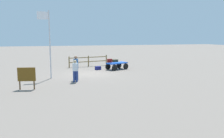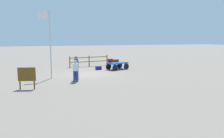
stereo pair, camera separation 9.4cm
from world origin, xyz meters
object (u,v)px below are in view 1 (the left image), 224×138
object	(u,v)px
suitcase_dark	(110,61)
worker_lead	(75,69)
suitcase_tan	(98,68)
worker_trailing	(76,66)
flagpole	(48,39)
suitcase_maroon	(115,61)
signboard	(27,76)
luggage_cart	(117,65)

from	to	relation	value
suitcase_dark	worker_lead	bearing A→B (deg)	53.32
suitcase_tan	worker_trailing	bearing A→B (deg)	60.10
worker_lead	flagpole	bearing A→B (deg)	-49.73
worker_lead	flagpole	world-z (taller)	flagpole
suitcase_maroon	signboard	world-z (taller)	signboard
suitcase_dark	luggage_cart	bearing A→B (deg)	153.62
suitcase_maroon	suitcase_tan	size ratio (longest dim) A/B	1.06
worker_trailing	signboard	distance (m)	4.00
signboard	luggage_cart	bearing A→B (deg)	-139.78
suitcase_dark	worker_trailing	xyz separation A→B (m)	(3.97, 4.82, 0.21)
luggage_cart	worker_lead	size ratio (longest dim) A/B	1.47
suitcase_maroon	flagpole	distance (m)	7.84
suitcase_dark	signboard	xyz separation A→B (m)	(7.29, 7.03, 0.01)
worker_lead	worker_trailing	distance (m)	0.74
signboard	suitcase_dark	bearing A→B (deg)	-136.05
suitcase_dark	suitcase_maroon	size ratio (longest dim) A/B	0.78
luggage_cart	suitcase_maroon	world-z (taller)	suitcase_maroon
luggage_cart	suitcase_maroon	bearing A→B (deg)	-89.79
flagpole	suitcase_dark	bearing A→B (deg)	-149.03
luggage_cart	worker_lead	world-z (taller)	worker_lead
luggage_cart	signboard	world-z (taller)	signboard
worker_trailing	suitcase_dark	bearing A→B (deg)	-129.44
worker_lead	signboard	xyz separation A→B (m)	(3.17, 1.50, -0.07)
luggage_cart	worker_trailing	xyz separation A→B (m)	(4.61, 4.50, 0.59)
worker_lead	suitcase_tan	bearing A→B (deg)	-117.89
suitcase_tan	worker_lead	xyz separation A→B (m)	(2.95, 5.57, 0.78)
suitcase_tan	suitcase_maroon	bearing A→B (deg)	-172.29
flagpole	worker_trailing	bearing A→B (deg)	144.86
worker_lead	worker_trailing	size ratio (longest dim) A/B	0.87
signboard	suitcase_tan	bearing A→B (deg)	-130.90
suitcase_dark	worker_lead	world-z (taller)	worker_lead
suitcase_maroon	signboard	size ratio (longest dim) A/B	0.46
suitcase_dark	flagpole	distance (m)	7.16
luggage_cart	suitcase_dark	world-z (taller)	suitcase_dark
suitcase_tan	signboard	size ratio (longest dim) A/B	0.43
suitcase_tan	worker_lead	distance (m)	6.35
luggage_cart	suitcase_tan	xyz separation A→B (m)	(1.82, -0.35, -0.32)
suitcase_tan	signboard	world-z (taller)	signboard
suitcase_maroon	flagpole	bearing A→B (deg)	30.28
luggage_cart	worker_lead	bearing A→B (deg)	47.58
flagpole	luggage_cart	bearing A→B (deg)	-153.83
suitcase_maroon	worker_lead	size ratio (longest dim) A/B	0.39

